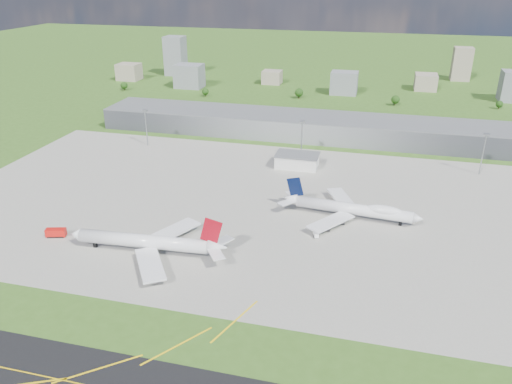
% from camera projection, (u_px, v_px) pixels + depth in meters
% --- Properties ---
extents(ground, '(1400.00, 1400.00, 0.00)m').
position_uv_depth(ground, '(295.00, 141.00, 362.48)').
color(ground, '#36591B').
rests_on(ground, ground).
extents(apron, '(360.00, 190.00, 0.08)m').
position_uv_depth(apron, '(277.00, 207.00, 262.99)').
color(apron, gray).
rests_on(apron, ground).
extents(terminal, '(300.00, 42.00, 15.00)m').
position_uv_depth(terminal, '(299.00, 126.00, 372.66)').
color(terminal, slate).
rests_on(terminal, ground).
extents(ops_building, '(26.00, 16.00, 8.00)m').
position_uv_depth(ops_building, '(297.00, 161.00, 314.39)').
color(ops_building, silver).
rests_on(ops_building, ground).
extents(mast_west, '(3.50, 2.00, 25.90)m').
position_uv_depth(mast_west, '(146.00, 121.00, 346.82)').
color(mast_west, gray).
rests_on(mast_west, ground).
extents(mast_center, '(3.50, 2.00, 25.90)m').
position_uv_depth(mast_center, '(302.00, 133.00, 322.03)').
color(mast_center, gray).
rests_on(mast_center, ground).
extents(mast_east, '(3.50, 2.00, 25.90)m').
position_uv_depth(mast_east, '(484.00, 147.00, 297.25)').
color(mast_east, gray).
rests_on(mast_east, ground).
extents(airliner_red_twin, '(72.63, 56.50, 19.92)m').
position_uv_depth(airliner_red_twin, '(149.00, 242.00, 218.45)').
color(airliner_red_twin, silver).
rests_on(airliner_red_twin, ground).
extents(airliner_blue_quad, '(70.13, 54.76, 18.31)m').
position_uv_depth(airliner_blue_quad, '(353.00, 209.00, 249.07)').
color(airliner_blue_quad, silver).
rests_on(airliner_blue_quad, ground).
extents(fire_truck, '(9.68, 5.78, 3.99)m').
position_uv_depth(fire_truck, '(56.00, 233.00, 233.04)').
color(fire_truck, red).
rests_on(fire_truck, ground).
extents(tug_yellow, '(3.74, 2.72, 1.69)m').
position_uv_depth(tug_yellow, '(208.00, 242.00, 227.17)').
color(tug_yellow, orange).
rests_on(tug_yellow, ground).
extents(van_white_near, '(3.32, 4.88, 2.32)m').
position_uv_depth(van_white_near, '(316.00, 235.00, 233.15)').
color(van_white_near, white).
rests_on(van_white_near, ground).
extents(van_white_far, '(4.93, 2.80, 2.43)m').
position_uv_depth(van_white_far, '(412.00, 219.00, 247.39)').
color(van_white_far, white).
rests_on(van_white_far, ground).
extents(bldg_far_w, '(24.00, 20.00, 18.00)m').
position_uv_depth(bldg_far_w, '(129.00, 72.00, 558.61)').
color(bldg_far_w, gray).
rests_on(bldg_far_w, ground).
extents(bldg_w, '(28.00, 22.00, 24.00)m').
position_uv_depth(bldg_w, '(189.00, 76.00, 521.68)').
color(bldg_w, slate).
rests_on(bldg_w, ground).
extents(bldg_cw, '(20.00, 18.00, 14.00)m').
position_uv_depth(bldg_cw, '(272.00, 77.00, 541.06)').
color(bldg_cw, gray).
rests_on(bldg_cw, ground).
extents(bldg_c, '(26.00, 20.00, 22.00)m').
position_uv_depth(bldg_c, '(344.00, 83.00, 494.88)').
color(bldg_c, slate).
rests_on(bldg_c, ground).
extents(bldg_ce, '(22.00, 24.00, 16.00)m').
position_uv_depth(bldg_ce, '(426.00, 82.00, 513.43)').
color(bldg_ce, gray).
rests_on(bldg_ce, ground).
extents(bldg_tall_w, '(22.00, 20.00, 44.00)m').
position_uv_depth(bldg_tall_w, '(175.00, 56.00, 579.62)').
color(bldg_tall_w, slate).
rests_on(bldg_tall_w, ground).
extents(bldg_tall_e, '(20.00, 18.00, 36.00)m').
position_uv_depth(bldg_tall_e, '(462.00, 64.00, 553.35)').
color(bldg_tall_e, gray).
rests_on(bldg_tall_e, ground).
extents(tree_far_w, '(7.20, 7.20, 8.80)m').
position_uv_depth(tree_far_w, '(124.00, 85.00, 511.48)').
color(tree_far_w, '#382314').
rests_on(tree_far_w, ground).
extents(tree_w, '(6.75, 6.75, 8.25)m').
position_uv_depth(tree_w, '(205.00, 92.00, 486.91)').
color(tree_w, '#382314').
rests_on(tree_w, ground).
extents(tree_c, '(8.10, 8.10, 9.90)m').
position_uv_depth(tree_c, '(299.00, 92.00, 479.49)').
color(tree_c, '#382314').
rests_on(tree_c, ground).
extents(tree_e, '(7.65, 7.65, 9.35)m').
position_uv_depth(tree_e, '(395.00, 100.00, 454.93)').
color(tree_e, '#382314').
rests_on(tree_e, ground).
extents(tree_far_e, '(6.30, 6.30, 7.70)m').
position_uv_depth(tree_far_e, '(499.00, 104.00, 443.89)').
color(tree_far_e, '#382314').
rests_on(tree_far_e, ground).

